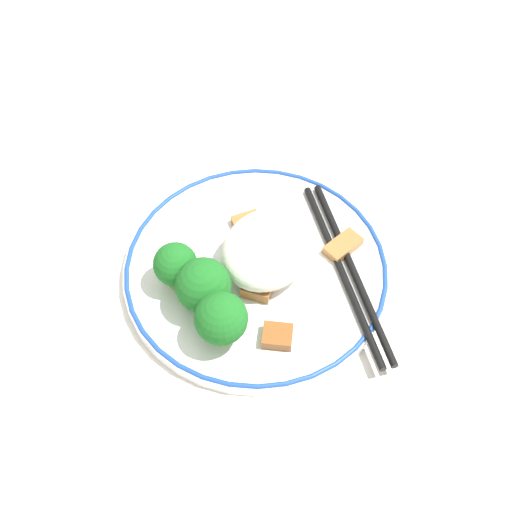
{
  "coord_description": "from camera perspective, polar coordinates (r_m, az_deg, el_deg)",
  "views": [
    {
      "loc": [
        -0.33,
        -0.22,
        0.6
      ],
      "look_at": [
        0.0,
        0.0,
        0.03
      ],
      "focal_mm": 50.0,
      "sensor_mm": 36.0,
      "label": 1
    }
  ],
  "objects": [
    {
      "name": "chopsticks",
      "position": [
        0.7,
        7.32,
        -1.16
      ],
      "size": [
        0.16,
        0.18,
        0.01
      ],
      "color": "black",
      "rests_on": "plate"
    },
    {
      "name": "broccoli_back_center",
      "position": [
        0.66,
        -4.24,
        -2.4
      ],
      "size": [
        0.05,
        0.05,
        0.06
      ],
      "color": "#72AD4C",
      "rests_on": "plate"
    },
    {
      "name": "ground_plane",
      "position": [
        0.72,
        0.0,
        -1.53
      ],
      "size": [
        3.0,
        3.0,
        0.0
      ],
      "primitive_type": "plane",
      "color": "silver"
    },
    {
      "name": "broccoli_back_left",
      "position": [
        0.68,
        -6.46,
        -0.73
      ],
      "size": [
        0.04,
        0.04,
        0.05
      ],
      "color": "#72AD4C",
      "rests_on": "plate"
    },
    {
      "name": "meat_near_back",
      "position": [
        0.66,
        1.72,
        -6.43
      ],
      "size": [
        0.03,
        0.04,
        0.01
      ],
      "color": "brown",
      "rests_on": "plate"
    },
    {
      "name": "meat_near_right",
      "position": [
        0.73,
        -0.65,
        2.53
      ],
      "size": [
        0.04,
        0.04,
        0.01
      ],
      "color": "#9E6633",
      "rests_on": "plate"
    },
    {
      "name": "meat_near_left",
      "position": [
        0.72,
        6.98,
        0.8
      ],
      "size": [
        0.04,
        0.03,
        0.01
      ],
      "color": "#9E6633",
      "rests_on": "plate"
    },
    {
      "name": "meat_near_front",
      "position": [
        0.68,
        0.12,
        -2.55
      ],
      "size": [
        0.03,
        0.03,
        0.01
      ],
      "color": "brown",
      "rests_on": "plate"
    },
    {
      "name": "broccoli_back_right",
      "position": [
        0.64,
        -2.81,
        -5.04
      ],
      "size": [
        0.05,
        0.05,
        0.06
      ],
      "color": "#72AD4C",
      "rests_on": "plate"
    },
    {
      "name": "rice_mound",
      "position": [
        0.69,
        0.91,
        0.55
      ],
      "size": [
        0.1,
        0.08,
        0.05
      ],
      "color": "white",
      "rests_on": "plate"
    },
    {
      "name": "plate",
      "position": [
        0.71,
        0.0,
        -1.16
      ],
      "size": [
        0.26,
        0.26,
        0.02
      ],
      "color": "white",
      "rests_on": "ground_plane"
    }
  ]
}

